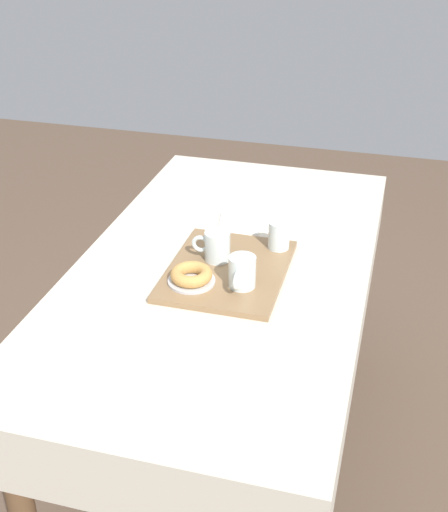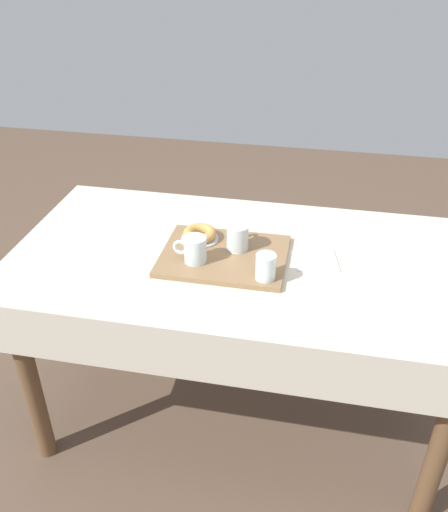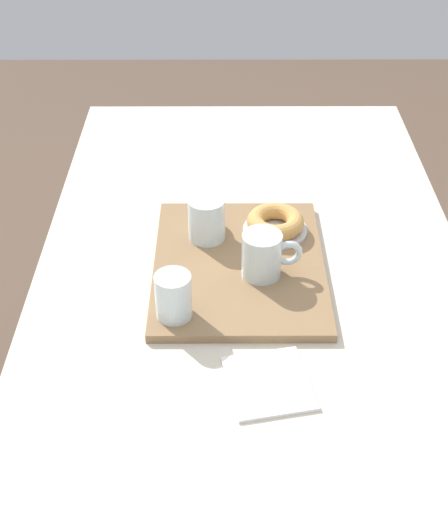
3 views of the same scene
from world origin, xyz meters
name	(u,v)px [view 3 (image 3 of 3)]	position (x,y,z in m)	size (l,w,h in m)	color
dining_table	(252,324)	(0.00, 0.00, 0.66)	(1.52, 0.81, 0.76)	beige
serving_tray	(239,265)	(-0.05, -0.03, 0.76)	(0.40, 0.32, 0.02)	olive
tea_mug_left	(263,256)	(-0.02, 0.02, 0.81)	(0.07, 0.11, 0.09)	silver
tea_mug_right	(207,219)	(-0.13, -0.09, 0.81)	(0.11, 0.07, 0.09)	silver
water_glass_near	(174,298)	(0.10, -0.14, 0.81)	(0.06, 0.06, 0.08)	silver
donut_plate_left	(275,230)	(-0.15, 0.05, 0.78)	(0.13, 0.13, 0.01)	silver
sugar_donut_left	(275,222)	(-0.15, 0.05, 0.80)	(0.11, 0.11, 0.03)	tan
paper_napkin	(269,383)	(0.24, 0.02, 0.76)	(0.14, 0.13, 0.01)	white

